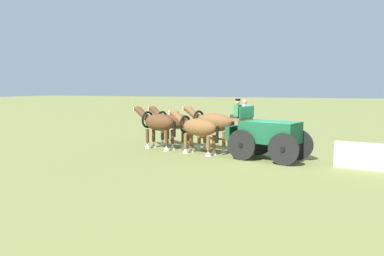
{
  "coord_description": "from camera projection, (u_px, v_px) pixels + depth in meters",
  "views": [
    {
      "loc": [
        -3.08,
        17.38,
        3.28
      ],
      "look_at": [
        4.19,
        -0.98,
        1.2
      ],
      "focal_mm": 36.08,
      "sensor_mm": 36.0,
      "label": 1
    }
  ],
  "objects": [
    {
      "name": "ground_plane",
      "position": [
        270.0,
        160.0,
        17.54
      ],
      "size": [
        220.0,
        220.0,
        0.0
      ],
      "primitive_type": "plane",
      "color": "olive"
    },
    {
      "name": "show_wagon",
      "position": [
        267.0,
        133.0,
        17.51
      ],
      "size": [
        5.61,
        2.58,
        2.76
      ],
      "color": "#195B38",
      "rests_on": "ground"
    },
    {
      "name": "sponsor_banner",
      "position": [
        377.0,
        157.0,
        15.13
      ],
      "size": [
        3.17,
        0.55,
        1.1
      ],
      "primitive_type": "cube",
      "rotation": [
        0.0,
        0.0,
        -0.15
      ],
      "color": "silver",
      "rests_on": "ground"
    },
    {
      "name": "draft_horse_lead_off",
      "position": [
        173.0,
        122.0,
        21.6
      ],
      "size": [
        3.09,
        1.37,
        2.21
      ],
      "color": "brown",
      "rests_on": "ground"
    },
    {
      "name": "draft_horse_rear_near",
      "position": [
        197.0,
        128.0,
        19.02
      ],
      "size": [
        2.95,
        1.35,
        2.14
      ],
      "color": "brown",
      "rests_on": "ground"
    },
    {
      "name": "draft_horse_lead_near",
      "position": [
        158.0,
        123.0,
        20.55
      ],
      "size": [
        2.9,
        1.37,
        2.25
      ],
      "color": "brown",
      "rests_on": "ground"
    },
    {
      "name": "draft_horse_rear_off",
      "position": [
        212.0,
        123.0,
        20.04
      ],
      "size": [
        3.16,
        1.48,
        2.3
      ],
      "color": "brown",
      "rests_on": "ground"
    }
  ]
}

